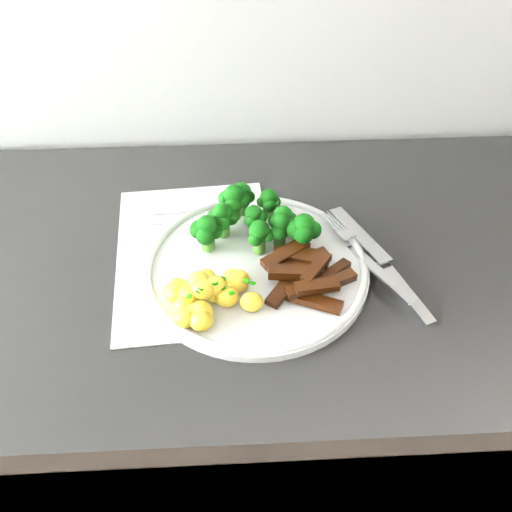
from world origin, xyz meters
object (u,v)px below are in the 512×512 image
plate (256,267)px  fork (367,259)px  knife (391,276)px  broccoli (254,217)px  beef_strips (305,274)px  potatoes (207,295)px  recipe_paper (196,254)px  counter (246,426)px

plate → fork: size_ratio=1.60×
knife → broccoli: bearing=154.3°
plate → fork: fork is taller
plate → knife: size_ratio=1.32×
beef_strips → potatoes: bearing=-165.0°
plate → beef_strips: bearing=-24.2°
beef_strips → recipe_paper: bearing=155.7°
broccoli → potatoes: (-0.07, -0.12, -0.02)m
plate → fork: 0.15m
knife → counter: bearing=166.5°
counter → fork: 0.49m
broccoli → fork: 0.17m
beef_strips → knife: beef_strips is taller
broccoli → potatoes: broccoli is taller
potatoes → beef_strips: size_ratio=0.96×
fork → counter: bearing=171.8°
counter → fork: bearing=-8.2°
plate → broccoli: broccoli is taller
recipe_paper → plate: plate is taller
broccoli → knife: 0.20m
recipe_paper → knife: size_ratio=1.40×
recipe_paper → potatoes: (0.02, -0.10, 0.02)m
potatoes → recipe_paper: bearing=100.3°
plate → knife: 0.18m
beef_strips → knife: bearing=1.3°
plate → broccoli: bearing=89.2°
counter → knife: (0.20, -0.05, 0.44)m
plate → beef_strips: 0.07m
broccoli → beef_strips: (0.06, -0.09, -0.02)m
knife → fork: bearing=141.8°
beef_strips → counter: bearing=148.1°
counter → plate: bearing=-50.8°
broccoli → beef_strips: size_ratio=1.37×
potatoes → beef_strips: 0.13m
fork → plate: bearing=179.2°
broccoli → plate: bearing=-90.8°
recipe_paper → fork: 0.24m
broccoli → counter: bearing=-116.0°
counter → recipe_paper: (-0.07, 0.02, 0.44)m
counter → recipe_paper: size_ratio=7.12×
recipe_paper → plate: (0.08, -0.04, 0.01)m
recipe_paper → knife: knife is taller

